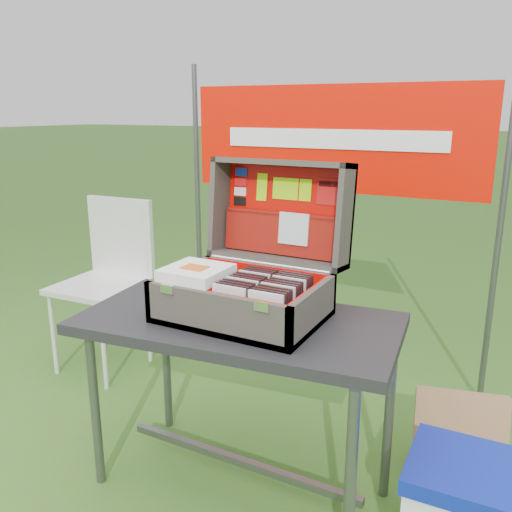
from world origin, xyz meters
The scene contains 88 objects.
ground centered at (0.00, 0.00, 0.00)m, with size 80.00×80.00×0.00m, color #386628.
table centered at (0.09, -0.04, 0.36)m, with size 1.15×0.57×0.72m, color #232425, non-canonical shape.
table_top centered at (0.09, -0.04, 0.70)m, with size 1.15×0.57×0.04m, color #232425.
table_leg_fl centered at (-0.43, -0.27, 0.34)m, with size 0.04×0.04×0.68m, color #59595B.
table_leg_fr centered at (0.60, -0.27, 0.34)m, with size 0.04×0.04×0.68m, color #59595B.
table_leg_bl centered at (-0.43, 0.18, 0.34)m, with size 0.04×0.04×0.68m, color #59595B.
table_leg_br centered at (0.60, 0.18, 0.34)m, with size 0.04×0.04×0.68m, color #59595B.
table_brace centered at (0.09, -0.04, 0.12)m, with size 1.00×0.03×0.03m, color #59595B.
suitcase centered at (0.10, 0.03, 0.99)m, with size 0.56×0.56×0.54m, color #4D453D, non-canonical shape.
suitcase_base_bottom centered at (0.10, -0.03, 0.73)m, with size 0.56×0.40×0.02m, color #4D453D.
suitcase_base_wall_front centered at (0.10, -0.22, 0.79)m, with size 0.56×0.02×0.15m, color #4D453D.
suitcase_base_wall_back centered at (0.10, 0.16, 0.79)m, with size 0.56×0.02×0.15m, color #4D453D.
suitcase_base_wall_left centered at (-0.17, -0.03, 0.79)m, with size 0.02×0.40×0.15m, color #4D453D.
suitcase_base_wall_right centered at (0.37, -0.03, 0.79)m, with size 0.02×0.40×0.15m, color #4D453D.
suitcase_liner_floor centered at (0.10, -0.03, 0.74)m, with size 0.52×0.36×0.01m, color #CE0900.
suitcase_latch_left centered at (-0.08, -0.23, 0.86)m, with size 0.05×0.01×0.03m, color silver.
suitcase_latch_right centered at (0.28, -0.23, 0.86)m, with size 0.05×0.01×0.03m, color silver.
suitcase_hinge centered at (0.10, 0.17, 0.87)m, with size 0.02×0.02×0.51m, color silver.
suitcase_lid_back centered at (0.10, 0.33, 1.05)m, with size 0.56×0.40×0.02m, color #4D453D.
suitcase_lid_rim_far centered at (0.10, 0.29, 1.25)m, with size 0.56×0.02×0.15m, color #4D453D.
suitcase_lid_rim_near centered at (0.10, 0.25, 0.87)m, with size 0.56×0.02×0.15m, color #4D453D.
suitcase_lid_rim_left centered at (-0.17, 0.27, 1.06)m, with size 0.02×0.40×0.15m, color #4D453D.
suitcase_lid_rim_right centered at (0.37, 0.27, 1.06)m, with size 0.02×0.40×0.15m, color #4D453D.
suitcase_lid_liner centered at (0.10, 0.32, 1.05)m, with size 0.51×0.35×0.01m, color #CE0900.
suitcase_liner_wall_front centered at (0.10, -0.21, 0.80)m, with size 0.52×0.01×0.13m, color #CE0900.
suitcase_liner_wall_back centered at (0.10, 0.15, 0.80)m, with size 0.52×0.01×0.13m, color #CE0900.
suitcase_liner_wall_left centered at (-0.16, -0.03, 0.80)m, with size 0.01×0.36×0.13m, color #CE0900.
suitcase_liner_wall_right centered at (0.35, -0.03, 0.80)m, with size 0.01×0.36×0.13m, color #CE0900.
suitcase_lid_pocket centered at (0.10, 0.29, 0.96)m, with size 0.50×0.16×0.03m, color maroon.
suitcase_pocket_edge centered at (0.10, 0.29, 1.04)m, with size 0.49×0.02×0.02m, color maroon.
suitcase_pocket_cd centered at (0.16, 0.28, 1.00)m, with size 0.13×0.13×0.01m, color silver.
lid_sticker_cc_a centered at (-0.11, 0.33, 1.20)m, with size 0.06×0.03×0.00m, color #1933B2.
lid_sticker_cc_b centered at (-0.11, 0.32, 1.16)m, with size 0.06×0.03×0.00m, color red.
lid_sticker_cc_c centered at (-0.11, 0.32, 1.12)m, with size 0.06×0.03×0.00m, color white.
lid_sticker_cc_d centered at (-0.11, 0.32, 1.08)m, with size 0.06×0.03×0.00m, color black.
lid_card_neon_tall centered at (-0.01, 0.32, 1.14)m, with size 0.05×0.11×0.00m, color #9FE706.
lid_card_neon_main centered at (0.10, 0.32, 1.14)m, with size 0.11×0.09×0.00m, color #9FE706.
lid_card_neon_small centered at (0.18, 0.32, 1.14)m, with size 0.05×0.09×0.00m, color #9FE706.
lid_sticker_band centered at (0.28, 0.32, 1.14)m, with size 0.10×0.10×0.00m, color red.
lid_sticker_band_bar centered at (0.28, 0.33, 1.17)m, with size 0.09×0.02×0.00m, color black.
cd_left_0 centered at (0.13, -0.18, 0.82)m, with size 0.12×0.01×0.14m, color silver.
cd_left_1 centered at (0.13, -0.16, 0.82)m, with size 0.12×0.01×0.14m, color black.
cd_left_2 centered at (0.13, -0.14, 0.82)m, with size 0.12×0.01×0.14m, color black.
cd_left_3 centered at (0.13, -0.12, 0.82)m, with size 0.12×0.01×0.14m, color black.
cd_left_4 centered at (0.13, -0.09, 0.82)m, with size 0.12×0.01×0.14m, color silver.
cd_left_5 centered at (0.13, -0.07, 0.82)m, with size 0.12×0.01×0.14m, color black.
cd_left_6 centered at (0.13, -0.05, 0.82)m, with size 0.12×0.01×0.14m, color black.
cd_left_7 centered at (0.13, -0.03, 0.82)m, with size 0.12×0.01×0.14m, color black.
cd_left_8 centered at (0.13, -0.01, 0.82)m, with size 0.12×0.01×0.14m, color silver.
cd_left_9 centered at (0.13, 0.02, 0.82)m, with size 0.12×0.01×0.14m, color black.
cd_left_10 centered at (0.13, 0.04, 0.82)m, with size 0.12×0.01×0.14m, color black.
cd_left_11 centered at (0.13, 0.06, 0.82)m, with size 0.12×0.01×0.14m, color black.
cd_right_0 centered at (0.27, -0.18, 0.82)m, with size 0.12×0.01×0.14m, color silver.
cd_right_1 centered at (0.27, -0.16, 0.82)m, with size 0.12×0.01×0.14m, color black.
cd_right_2 centered at (0.27, -0.14, 0.82)m, with size 0.12×0.01×0.14m, color black.
cd_right_3 centered at (0.27, -0.12, 0.82)m, with size 0.12×0.01×0.14m, color black.
cd_right_4 centered at (0.27, -0.09, 0.82)m, with size 0.12×0.01×0.14m, color silver.
cd_right_5 centered at (0.27, -0.07, 0.82)m, with size 0.12×0.01×0.14m, color black.
cd_right_6 centered at (0.27, -0.05, 0.82)m, with size 0.12×0.01×0.14m, color black.
cd_right_7 centered at (0.27, -0.03, 0.82)m, with size 0.12×0.01×0.14m, color black.
cd_right_8 centered at (0.27, -0.01, 0.82)m, with size 0.12×0.01×0.14m, color silver.
cd_right_9 centered at (0.27, 0.02, 0.82)m, with size 0.12×0.01×0.14m, color black.
cd_right_10 centered at (0.27, 0.04, 0.82)m, with size 0.12×0.01×0.14m, color black.
cd_right_11 centered at (0.27, 0.06, 0.82)m, with size 0.12×0.01×0.14m, color black.
songbook_0 centered at (-0.05, -0.10, 0.87)m, with size 0.21×0.21×0.01m, color white.
songbook_1 centered at (-0.05, -0.10, 0.88)m, with size 0.21×0.21×0.01m, color white.
songbook_2 centered at (-0.05, -0.10, 0.88)m, with size 0.21×0.21×0.01m, color white.
songbook_3 centered at (-0.05, -0.10, 0.89)m, with size 0.21×0.21×0.01m, color white.
songbook_4 centered at (-0.05, -0.10, 0.89)m, with size 0.21×0.21×0.01m, color white.
songbook_5 centered at (-0.05, -0.10, 0.90)m, with size 0.21×0.21×0.01m, color white.
songbook_6 centered at (-0.05, -0.10, 0.90)m, with size 0.21×0.21×0.01m, color white.
songbook_7 centered at (-0.05, -0.10, 0.91)m, with size 0.21×0.21×0.01m, color white.
songbook_graphic centered at (-0.05, -0.11, 0.91)m, with size 0.09×0.07×0.00m, color #D85919.
cooler_lid centered at (0.95, -0.05, 0.37)m, with size 0.45×0.34×0.05m, color #0B1F91.
chair centered at (-1.12, 0.50, 0.48)m, with size 0.44×0.48×0.96m, color silver, non-canonical shape.
chair_seat centered at (-1.12, 0.50, 0.49)m, with size 0.44×0.44×0.03m, color silver.
chair_backrest centered at (-1.12, 0.70, 0.73)m, with size 0.44×0.03×0.46m, color silver.
chair_leg_fl centered at (-1.31, 0.31, 0.25)m, with size 0.02×0.02×0.49m, color silver.
chair_leg_fr centered at (-0.94, 0.31, 0.25)m, with size 0.02×0.02×0.49m, color silver.
chair_leg_bl centered at (-1.31, 0.68, 0.25)m, with size 0.02×0.02×0.49m, color silver.
chair_leg_br centered at (-0.94, 0.68, 0.25)m, with size 0.02×0.02×0.49m, color silver.
chair_upright_left centered at (-1.31, 0.70, 0.72)m, with size 0.02×0.02×0.46m, color silver.
chair_upright_right centered at (-0.94, 0.70, 0.72)m, with size 0.02×0.02×0.46m, color silver.
cardboard_box centered at (0.83, 0.41, 0.19)m, with size 0.35×0.06×0.37m, color #9B6F47.
banner_post_left centered at (-0.85, 1.10, 0.85)m, with size 0.03×0.03×1.70m, color #59595B.
banner_post_right centered at (0.85, 1.10, 0.85)m, with size 0.03×0.03×1.70m, color #59595B.
banner centered at (0.00, 1.09, 1.30)m, with size 1.60×0.01×0.55m, color red.
banner_text centered at (0.00, 1.08, 1.30)m, with size 1.20×0.00×0.10m, color white.
Camera 1 is at (1.00, -1.63, 1.45)m, focal length 38.00 mm.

